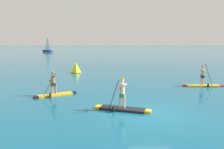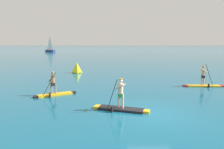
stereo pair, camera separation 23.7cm
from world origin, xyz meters
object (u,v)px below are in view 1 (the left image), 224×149
paddleboarder_far_right (203,82)px  race_marker_buoy (76,68)px  paddleboarder_near_left (55,90)px  paddleboarder_mid_center (122,104)px  sailboat_left_horizon (48,49)px

paddleboarder_far_right → race_marker_buoy: 14.43m
paddleboarder_near_left → paddleboarder_far_right: size_ratio=0.80×
paddleboarder_mid_center → paddleboarder_far_right: size_ratio=0.91×
paddleboarder_mid_center → sailboat_left_horizon: (-24.26, 68.56, 0.61)m
race_marker_buoy → sailboat_left_horizon: (-19.34, 54.12, 0.38)m
paddleboarder_near_left → race_marker_buoy: (-0.38, 11.21, 0.19)m
paddleboarder_near_left → paddleboarder_far_right: bearing=165.5°
paddleboarder_far_right → sailboat_left_horizon: sailboat_left_horizon is taller
paddleboarder_near_left → race_marker_buoy: paddleboarder_near_left is taller
paddleboarder_mid_center → race_marker_buoy: (-4.92, 14.44, 0.23)m
paddleboarder_far_right → sailboat_left_horizon: 69.53m
paddleboarder_far_right → race_marker_buoy: size_ratio=2.69×
race_marker_buoy → sailboat_left_horizon: bearing=109.7°
race_marker_buoy → sailboat_left_horizon: size_ratio=0.18×
paddleboarder_mid_center → sailboat_left_horizon: 72.73m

